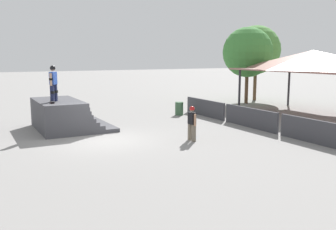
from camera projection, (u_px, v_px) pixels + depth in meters
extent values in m
plane|color=gray|center=(104.00, 141.00, 16.85)|extent=(160.00, 160.00, 0.00)
cube|color=#424247|center=(74.00, 127.00, 19.70)|extent=(4.19, 3.60, 0.19)
cube|color=#424247|center=(66.00, 124.00, 19.50)|extent=(4.19, 2.86, 0.19)
cube|color=#424247|center=(63.00, 120.00, 19.40)|extent=(4.19, 2.58, 0.19)
cube|color=#424247|center=(62.00, 117.00, 19.33)|extent=(4.19, 2.40, 0.19)
cube|color=#424247|center=(60.00, 113.00, 19.27)|extent=(4.19, 2.27, 0.19)
cube|color=#424247|center=(59.00, 109.00, 19.22)|extent=(4.19, 2.18, 0.19)
cube|color=#424247|center=(58.00, 106.00, 19.17)|extent=(4.19, 2.11, 0.19)
cube|color=#424247|center=(58.00, 102.00, 19.14)|extent=(4.19, 2.08, 0.19)
cylinder|color=silver|center=(78.00, 100.00, 19.61)|extent=(4.11, 0.07, 0.07)
cube|color=#1E2347|center=(52.00, 93.00, 18.29)|extent=(0.22, 0.22, 0.86)
cube|color=black|center=(53.00, 92.00, 18.28)|extent=(0.25, 0.23, 0.13)
cube|color=#1E2347|center=(55.00, 93.00, 18.66)|extent=(0.22, 0.22, 0.86)
cube|color=black|center=(56.00, 92.00, 18.65)|extent=(0.25, 0.23, 0.13)
cube|color=blue|center=(53.00, 78.00, 18.36)|extent=(0.52, 0.45, 0.61)
cylinder|color=tan|center=(51.00, 79.00, 18.09)|extent=(0.16, 0.16, 0.61)
cylinder|color=black|center=(51.00, 79.00, 18.08)|extent=(0.24, 0.24, 0.09)
cylinder|color=tan|center=(55.00, 79.00, 18.66)|extent=(0.16, 0.16, 0.61)
cylinder|color=black|center=(55.00, 79.00, 18.65)|extent=(0.24, 0.24, 0.09)
sphere|color=tan|center=(53.00, 69.00, 18.29)|extent=(0.24, 0.24, 0.24)
sphere|color=black|center=(53.00, 68.00, 18.29)|extent=(0.26, 0.26, 0.26)
cylinder|color=red|center=(54.00, 103.00, 17.89)|extent=(0.06, 0.04, 0.05)
cylinder|color=red|center=(51.00, 103.00, 17.85)|extent=(0.06, 0.04, 0.05)
cylinder|color=red|center=(54.00, 102.00, 18.36)|extent=(0.06, 0.04, 0.05)
cylinder|color=red|center=(51.00, 102.00, 18.32)|extent=(0.06, 0.04, 0.05)
cube|color=black|center=(52.00, 102.00, 18.10)|extent=(0.84, 0.33, 0.02)
cube|color=black|center=(53.00, 102.00, 17.75)|extent=(0.13, 0.21, 0.02)
cube|color=#6B6051|center=(190.00, 132.00, 16.93)|extent=(0.14, 0.14, 0.76)
cube|color=#6B6051|center=(194.00, 133.00, 16.64)|extent=(0.14, 0.14, 0.76)
cube|color=black|center=(192.00, 118.00, 16.69)|extent=(0.41, 0.21, 0.54)
cylinder|color=#A87A5B|center=(189.00, 118.00, 16.92)|extent=(0.10, 0.10, 0.54)
cylinder|color=#A87A5B|center=(195.00, 120.00, 16.47)|extent=(0.10, 0.10, 0.54)
sphere|color=#A87A5B|center=(192.00, 109.00, 16.62)|extent=(0.21, 0.21, 0.21)
sphere|color=#B21919|center=(192.00, 109.00, 16.62)|extent=(0.23, 0.23, 0.23)
cylinder|color=blue|center=(195.00, 138.00, 17.34)|extent=(0.06, 0.05, 0.05)
cylinder|color=blue|center=(192.00, 138.00, 17.33)|extent=(0.06, 0.05, 0.05)
cylinder|color=blue|center=(193.00, 135.00, 17.84)|extent=(0.06, 0.05, 0.05)
cylinder|color=blue|center=(190.00, 135.00, 17.83)|extent=(0.06, 0.05, 0.05)
cube|color=teal|center=(192.00, 136.00, 17.58)|extent=(0.83, 0.50, 0.02)
cube|color=teal|center=(194.00, 137.00, 17.21)|extent=(0.17, 0.22, 0.02)
cube|color=#3D3D42|center=(205.00, 108.00, 23.67)|extent=(4.06, 0.12, 1.05)
cube|color=#3D3D42|center=(250.00, 118.00, 19.92)|extent=(4.06, 0.12, 1.05)
cube|color=#3D3D42|center=(316.00, 132.00, 16.16)|extent=(4.06, 0.12, 1.05)
cylinder|color=#2D2D33|center=(239.00, 90.00, 26.53)|extent=(0.16, 0.16, 2.83)
cylinder|color=#2D2D33|center=(289.00, 87.00, 28.78)|extent=(0.16, 0.16, 2.83)
cube|color=#9E6B60|center=(312.00, 70.00, 23.79)|extent=(9.84, 5.65, 0.10)
pyramid|color=#9E6B60|center=(313.00, 60.00, 23.68)|extent=(9.64, 5.54, 1.22)
cylinder|color=brown|center=(255.00, 84.00, 31.97)|extent=(0.28, 0.28, 2.83)
sphere|color=#4C893D|center=(256.00, 50.00, 31.52)|extent=(4.07, 4.07, 4.07)
cylinder|color=brown|center=(246.00, 87.00, 29.98)|extent=(0.28, 0.28, 2.65)
sphere|color=#3D7F38|center=(248.00, 52.00, 29.55)|extent=(3.95, 3.95, 3.95)
cylinder|color=#385B3D|center=(179.00, 109.00, 24.09)|extent=(0.52, 0.52, 0.85)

